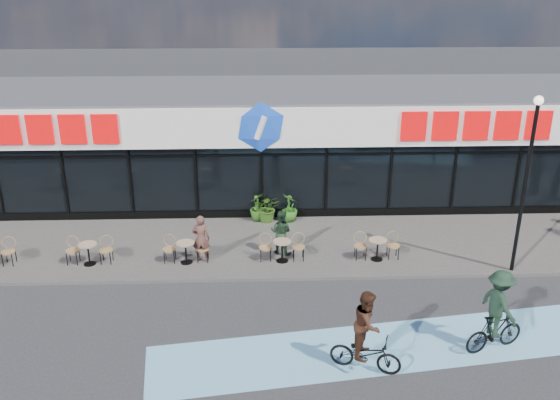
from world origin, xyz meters
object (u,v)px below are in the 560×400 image
(potted_plant_left, at_px, (258,207))
(cyclist_a, at_px, (497,314))
(potted_plant_right, at_px, (290,208))
(lamp_post, at_px, (527,172))
(patron_right, at_px, (281,232))
(patron_left, at_px, (201,238))
(potted_plant_mid, at_px, (268,208))

(potted_plant_left, bearing_deg, cyclist_a, -54.34)
(potted_plant_left, relative_size, potted_plant_right, 1.00)
(lamp_post, distance_m, potted_plant_right, 8.69)
(potted_plant_right, bearing_deg, potted_plant_left, 173.95)
(potted_plant_right, bearing_deg, cyclist_a, -59.80)
(potted_plant_right, xyz_separation_m, patron_right, (-0.44, -2.79, 0.24))
(lamp_post, xyz_separation_m, potted_plant_left, (-8.25, 4.41, -2.80))
(potted_plant_left, bearing_deg, patron_left, -118.93)
(potted_plant_right, relative_size, patron_right, 0.70)
(lamp_post, height_order, patron_left, lamp_post)
(potted_plant_mid, bearing_deg, lamp_post, -28.47)
(patron_left, distance_m, cyclist_a, 9.46)
(patron_right, height_order, cyclist_a, cyclist_a)
(potted_plant_right, height_order, patron_right, patron_right)
(potted_plant_mid, xyz_separation_m, patron_left, (-2.26, -3.25, 0.26))
(patron_left, bearing_deg, potted_plant_mid, -121.91)
(lamp_post, bearing_deg, patron_right, 168.71)
(potted_plant_mid, relative_size, cyclist_a, 0.48)
(potted_plant_left, distance_m, patron_right, 3.03)
(potted_plant_mid, bearing_deg, potted_plant_right, 0.87)
(potted_plant_mid, height_order, patron_right, patron_right)
(patron_right, relative_size, cyclist_a, 0.69)
(lamp_post, bearing_deg, patron_left, 174.26)
(potted_plant_mid, bearing_deg, potted_plant_left, 159.74)
(lamp_post, distance_m, potted_plant_mid, 9.37)
(potted_plant_right, xyz_separation_m, patron_left, (-3.10, -3.26, 0.27))
(lamp_post, height_order, potted_plant_left, lamp_post)
(potted_plant_left, xyz_separation_m, patron_left, (-1.87, -3.39, 0.27))
(lamp_post, height_order, patron_right, lamp_post)
(patron_right, bearing_deg, cyclist_a, 156.80)
(lamp_post, relative_size, potted_plant_mid, 5.16)
(lamp_post, bearing_deg, potted_plant_left, 151.89)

